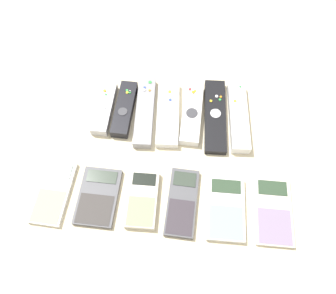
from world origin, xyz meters
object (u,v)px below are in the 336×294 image
object	(u,v)px
calculator_0	(54,192)
remote_0	(105,108)
remote_1	(124,109)
calculator_3	(182,202)
remote_2	(145,111)
calculator_4	(226,208)
remote_6	(238,117)
remote_5	(215,116)
calculator_2	(142,199)
remote_3	(168,113)
remote_4	(192,113)
calculator_1	(98,196)
calculator_5	(273,211)

from	to	relation	value
calculator_0	remote_0	bearing A→B (deg)	74.87
remote_0	calculator_0	xyz separation A→B (m)	(-0.08, -0.24, -0.01)
remote_1	calculator_3	bearing A→B (deg)	-53.00
remote_2	calculator_3	world-z (taller)	remote_2
calculator_4	remote_6	bearing A→B (deg)	82.59
remote_5	calculator_2	xyz separation A→B (m)	(-0.16, -0.24, 0.00)
remote_0	calculator_2	world-z (taller)	remote_0
remote_3	remote_4	distance (m)	0.06
remote_2	remote_5	bearing A→B (deg)	-1.37
calculator_2	calculator_4	distance (m)	0.19
remote_1	remote_5	xyz separation A→B (m)	(0.24, 0.00, -0.00)
remote_4	calculator_1	world-z (taller)	remote_4
remote_1	calculator_4	size ratio (longest dim) A/B	1.12
remote_0	remote_6	bearing A→B (deg)	1.71
remote_3	remote_6	xyz separation A→B (m)	(0.18, 0.00, 0.00)
remote_2	calculator_3	xyz separation A→B (m)	(0.11, -0.24, -0.00)
calculator_1	calculator_2	size ratio (longest dim) A/B	1.05
remote_2	calculator_5	bearing A→B (deg)	-39.36
remote_1	calculator_4	distance (m)	0.36
remote_1	remote_2	distance (m)	0.05
remote_2	calculator_2	size ratio (longest dim) A/B	1.56
remote_0	remote_5	world-z (taller)	remote_0
remote_6	calculator_5	bearing A→B (deg)	-75.52
remote_5	remote_6	bearing A→B (deg)	-2.29
remote_5	calculator_4	size ratio (longest dim) A/B	1.50
calculator_4	remote_3	bearing A→B (deg)	121.82
remote_3	remote_4	xyz separation A→B (m)	(0.06, 0.01, 0.00)
remote_4	calculator_0	distance (m)	0.39
remote_5	calculator_0	bearing A→B (deg)	-148.53
remote_6	calculator_0	world-z (taller)	remote_6
remote_1	remote_5	distance (m)	0.24
remote_4	remote_6	world-z (taller)	remote_6
remote_6	calculator_2	size ratio (longest dim) A/B	1.53
remote_6	calculator_2	xyz separation A→B (m)	(-0.22, -0.24, -0.00)
remote_6	calculator_1	xyz separation A→B (m)	(-0.32, -0.24, -0.01)
remote_1	calculator_5	bearing A→B (deg)	-30.89
remote_5	calculator_4	bearing A→B (deg)	-85.16
remote_4	remote_5	world-z (taller)	remote_4
remote_1	calculator_2	size ratio (longest dim) A/B	1.23
remote_1	calculator_1	xyz separation A→B (m)	(-0.03, -0.24, -0.01)
remote_2	calculator_2	bearing A→B (deg)	-87.17
remote_5	calculator_3	world-z (taller)	remote_5
remote_1	remote_6	distance (m)	0.30
remote_0	remote_5	bearing A→B (deg)	1.92
calculator_1	calculator_2	world-z (taller)	calculator_2
remote_3	calculator_0	distance (m)	0.34
remote_1	remote_3	size ratio (longest dim) A/B	0.84
calculator_4	remote_2	bearing A→B (deg)	130.88
remote_1	remote_2	bearing A→B (deg)	-0.23
remote_0	remote_3	bearing A→B (deg)	0.90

